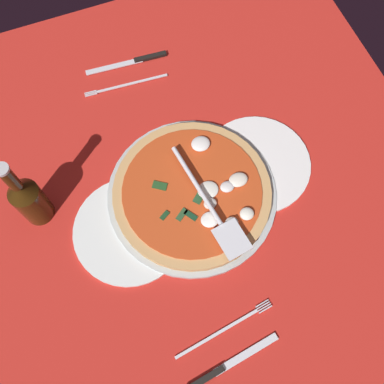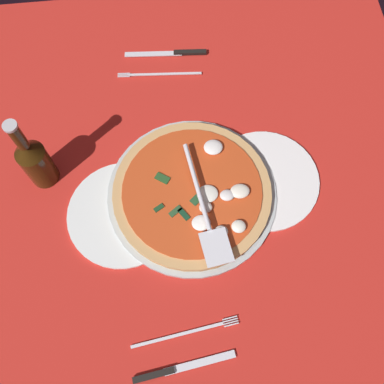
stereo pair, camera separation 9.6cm
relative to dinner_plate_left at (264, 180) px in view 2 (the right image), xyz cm
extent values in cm
cube|color=red|center=(15.28, -3.66, -1.00)|extent=(108.74, 108.74, 0.80)
cube|color=white|center=(-34.56, -44.44, -0.55)|extent=(9.06, 9.06, 0.10)
cube|color=white|center=(-34.56, -26.32, -0.55)|extent=(9.06, 9.06, 0.10)
cube|color=white|center=(-25.50, -35.38, -0.55)|extent=(9.06, 9.06, 0.10)
cube|color=white|center=(-25.50, -17.25, -0.55)|extent=(9.06, 9.06, 0.10)
cube|color=white|center=(-25.50, 0.87, -0.55)|extent=(9.06, 9.06, 0.10)
cube|color=silver|center=(-16.43, -44.44, -0.55)|extent=(9.06, 9.06, 0.10)
cube|color=white|center=(-16.43, -26.32, -0.55)|extent=(9.06, 9.06, 0.10)
cube|color=white|center=(-16.43, -8.19, -0.55)|extent=(9.06, 9.06, 0.10)
cube|color=white|center=(-16.43, 9.93, -0.55)|extent=(9.06, 9.06, 0.10)
cube|color=white|center=(-16.43, 28.05, -0.55)|extent=(9.06, 9.06, 0.10)
cube|color=white|center=(-7.37, -35.38, -0.55)|extent=(9.06, 9.06, 0.10)
cube|color=silver|center=(-7.37, -17.25, -0.55)|extent=(9.06, 9.06, 0.10)
cube|color=white|center=(-7.37, 0.87, -0.55)|extent=(9.06, 9.06, 0.10)
cube|color=silver|center=(-7.37, 18.99, -0.55)|extent=(9.06, 9.06, 0.10)
cube|color=white|center=(-7.37, 37.11, -0.55)|extent=(9.06, 9.06, 0.10)
cube|color=white|center=(1.69, -44.44, -0.55)|extent=(9.06, 9.06, 0.10)
cube|color=silver|center=(1.69, -26.32, -0.55)|extent=(9.06, 9.06, 0.10)
cube|color=silver|center=(1.69, -8.19, -0.55)|extent=(9.06, 9.06, 0.10)
cube|color=white|center=(1.69, 9.93, -0.55)|extent=(9.06, 9.06, 0.10)
cube|color=white|center=(1.69, 28.05, -0.55)|extent=(9.06, 9.06, 0.10)
cube|color=silver|center=(10.75, -53.50, -0.55)|extent=(9.06, 9.06, 0.10)
cube|color=silver|center=(10.75, -35.38, -0.55)|extent=(9.06, 9.06, 0.10)
cube|color=silver|center=(10.75, -17.25, -0.55)|extent=(9.06, 9.06, 0.10)
cube|color=white|center=(10.75, 0.87, -0.55)|extent=(9.06, 9.06, 0.10)
cube|color=silver|center=(10.75, 18.99, -0.55)|extent=(9.06, 9.06, 0.10)
cube|color=white|center=(10.75, 37.11, -0.55)|extent=(9.06, 9.06, 0.10)
cube|color=white|center=(19.81, -44.44, -0.55)|extent=(9.06, 9.06, 0.10)
cube|color=white|center=(19.81, -26.32, -0.55)|extent=(9.06, 9.06, 0.10)
cube|color=silver|center=(19.81, -8.19, -0.55)|extent=(9.06, 9.06, 0.10)
cube|color=silver|center=(19.81, 9.93, -0.55)|extent=(9.06, 9.06, 0.10)
cube|color=silver|center=(19.81, 28.05, -0.55)|extent=(9.06, 9.06, 0.10)
cube|color=white|center=(28.87, -53.50, -0.55)|extent=(9.06, 9.06, 0.10)
cube|color=white|center=(28.87, -35.38, -0.55)|extent=(9.06, 9.06, 0.10)
cube|color=silver|center=(28.87, -17.25, -0.55)|extent=(9.06, 9.06, 0.10)
cube|color=white|center=(28.87, 0.87, -0.55)|extent=(9.06, 9.06, 0.10)
cube|color=white|center=(28.87, 18.99, -0.55)|extent=(9.06, 9.06, 0.10)
cube|color=white|center=(28.87, 37.11, -0.55)|extent=(9.06, 9.06, 0.10)
cube|color=silver|center=(37.93, -44.44, -0.55)|extent=(9.06, 9.06, 0.10)
cube|color=white|center=(37.93, -26.32, -0.55)|extent=(9.06, 9.06, 0.10)
cube|color=white|center=(37.93, -8.19, -0.55)|extent=(9.06, 9.06, 0.10)
cube|color=white|center=(37.93, 9.93, -0.55)|extent=(9.06, 9.06, 0.10)
cube|color=silver|center=(37.93, 28.05, -0.55)|extent=(9.06, 9.06, 0.10)
cube|color=silver|center=(47.00, -53.50, -0.55)|extent=(9.06, 9.06, 0.10)
cube|color=white|center=(47.00, -35.38, -0.55)|extent=(9.06, 9.06, 0.10)
cube|color=white|center=(47.00, -17.25, -0.55)|extent=(9.06, 9.06, 0.10)
cube|color=white|center=(47.00, 0.87, -0.55)|extent=(9.06, 9.06, 0.10)
cube|color=white|center=(47.00, 18.99, -0.55)|extent=(9.06, 9.06, 0.10)
cube|color=silver|center=(56.06, -44.44, -0.55)|extent=(9.06, 9.06, 0.10)
cube|color=white|center=(56.06, -26.32, -0.55)|extent=(9.06, 9.06, 0.10)
cube|color=white|center=(56.06, -8.19, -0.55)|extent=(9.06, 9.06, 0.10)
cube|color=white|center=(56.06, 9.93, -0.55)|extent=(9.06, 9.06, 0.10)
cube|color=white|center=(56.06, 28.05, -0.55)|extent=(9.06, 9.06, 0.10)
cylinder|color=#ADB7B8|center=(16.35, 1.91, 0.16)|extent=(36.77, 36.77, 1.33)
cylinder|color=white|center=(0.00, 0.00, 0.00)|extent=(24.13, 24.13, 1.00)
cylinder|color=white|center=(31.46, 4.64, 0.00)|extent=(24.06, 24.06, 1.00)
cylinder|color=tan|center=(16.35, 1.91, 1.57)|extent=(34.19, 34.19, 1.47)
cylinder|color=#C3431A|center=(16.35, 1.91, 2.45)|extent=(30.05, 30.05, 0.30)
ellipsoid|color=white|center=(6.30, 3.37, 3.23)|extent=(4.16, 3.33, 1.25)
ellipsoid|color=silver|center=(11.45, 11.86, 3.30)|extent=(2.84, 2.69, 1.39)
ellipsoid|color=white|center=(7.72, 11.10, 3.24)|extent=(3.01, 2.85, 1.28)
ellipsoid|color=white|center=(10.60, -7.65, 3.22)|extent=(4.22, 3.79, 1.23)
ellipsoid|color=white|center=(15.67, 9.46, 3.09)|extent=(3.92, 3.43, 0.97)
ellipsoid|color=white|center=(13.18, 3.14, 3.04)|extent=(4.52, 4.05, 0.87)
ellipsoid|color=silver|center=(9.12, 3.99, 3.18)|extent=(3.08, 2.59, 1.15)
ellipsoid|color=silver|center=(13.95, 6.26, 3.23)|extent=(2.80, 2.43, 1.26)
cube|color=#274C29|center=(20.30, 6.24, 2.75)|extent=(3.09, 2.67, 0.30)
cube|color=#234B21|center=(22.38, -1.60, 2.75)|extent=(3.51, 3.16, 0.30)
cube|color=#214727|center=(15.49, 3.77, 2.75)|extent=(3.75, 3.54, 0.30)
cube|color=#133B22|center=(18.64, 7.06, 2.75)|extent=(2.61, 3.12, 0.30)
cube|color=#193E1F|center=(23.68, 5.12, 2.75)|extent=(2.40, 1.98, 0.30)
cube|color=silver|center=(12.92, 15.21, 4.15)|extent=(6.61, 8.05, 0.30)
cylinder|color=silver|center=(14.91, 1.71, 4.50)|extent=(3.91, 19.92, 1.00)
cube|color=white|center=(19.05, -33.73, -0.20)|extent=(17.14, 15.01, 0.60)
cube|color=silver|center=(19.29, -30.63, 0.23)|extent=(17.55, 1.94, 0.25)
cube|color=silver|center=(29.51, -31.86, 0.23)|extent=(3.01, 0.45, 0.25)
cube|color=silver|center=(29.54, -31.42, 0.23)|extent=(3.01, 0.45, 0.25)
cube|color=silver|center=(29.57, -30.98, 0.23)|extent=(3.01, 0.45, 0.25)
cube|color=black|center=(12.70, -36.36, 0.50)|extent=(8.24, 1.82, 0.80)
cube|color=silver|center=(21.87, -37.06, 0.23)|extent=(14.37, 2.49, 0.25)
cube|color=white|center=(21.91, 33.60, -0.20)|extent=(18.41, 15.24, 0.60)
cube|color=silver|center=(22.31, 30.68, 0.23)|extent=(18.25, 3.07, 0.25)
cube|color=silver|center=(11.65, 29.90, 0.23)|extent=(3.00, 0.62, 0.25)
cube|color=silver|center=(11.71, 29.46, 0.23)|extent=(3.00, 0.62, 0.25)
cube|color=silver|center=(11.77, 29.02, 0.23)|extent=(3.00, 0.62, 0.25)
cube|color=silver|center=(11.83, 28.59, 0.23)|extent=(3.00, 0.62, 0.25)
cube|color=black|center=(27.39, 37.32, 0.50)|extent=(8.00, 2.26, 0.80)
cube|color=silver|center=(18.58, 36.12, 0.23)|extent=(13.90, 3.26, 0.25)
cylinder|color=#341F09|center=(48.18, -6.29, 5.14)|extent=(6.15, 6.15, 11.28)
cone|color=#341F09|center=(48.18, -6.29, 12.42)|extent=(6.15, 6.15, 3.28)
cylinder|color=#341F09|center=(48.18, -6.29, 17.51)|extent=(2.38, 2.38, 6.89)
cylinder|color=#B7B7BC|center=(48.18, -6.29, 21.26)|extent=(2.74, 2.74, 0.60)
camera|label=1|loc=(29.66, 36.31, 90.68)|focal=42.00mm
camera|label=2|loc=(20.33, 38.58, 90.68)|focal=42.00mm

